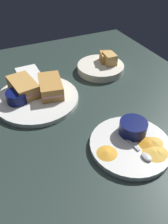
{
  "coord_description": "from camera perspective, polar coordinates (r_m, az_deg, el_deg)",
  "views": [
    {
      "loc": [
        59.78,
        -19.6,
        48.78
      ],
      "look_at": [
        9.65,
        3.81,
        3.0
      ],
      "focal_mm": 36.89,
      "sensor_mm": 36.0,
      "label": 1
    }
  ],
  "objects": [
    {
      "name": "sandwich_half_far",
      "position": [
        0.84,
        -14.8,
        6.05
      ],
      "size": [
        14.17,
        9.5,
        4.8
      ],
      "color": "tan",
      "rests_on": "plate_sandwich_main"
    },
    {
      "name": "ramekin_dark_sauce",
      "position": [
        0.81,
        -16.28,
        3.76
      ],
      "size": [
        7.26,
        7.26,
        3.71
      ],
      "color": "#0C144C",
      "rests_on": "plate_sandwich_main"
    },
    {
      "name": "plate_sandwich_main",
      "position": [
        0.83,
        -11.53,
        3.29
      ],
      "size": [
        29.08,
        29.08,
        1.6
      ],
      "primitive_type": "cylinder",
      "color": "white",
      "rests_on": "ground_plane"
    },
    {
      "name": "bread_basket_rear",
      "position": [
        0.99,
        4.4,
        11.21
      ],
      "size": [
        19.42,
        19.42,
        7.34
      ],
      "color": "silver",
      "rests_on": "ground_plane"
    },
    {
      "name": "paper_napkin_folded",
      "position": [
        1.01,
        -13.7,
        9.7
      ],
      "size": [
        11.18,
        9.22,
        0.4
      ],
      "primitive_type": "cube",
      "rotation": [
        0.0,
        0.0,
        0.02
      ],
      "color": "white",
      "rests_on": "ground_plane"
    },
    {
      "name": "spoon_by_gravy_ramekin",
      "position": [
        0.63,
        14.41,
        -9.98
      ],
      "size": [
        9.96,
        2.7,
        0.8
      ],
      "color": "silver",
      "rests_on": "plate_chips_companion"
    },
    {
      "name": "plantain_chip_scatter",
      "position": [
        0.64,
        14.76,
        -8.82
      ],
      "size": [
        12.77,
        20.63,
        0.6
      ],
      "color": "gold",
      "rests_on": "plate_chips_companion"
    },
    {
      "name": "plate_chips_companion",
      "position": [
        0.66,
        11.38,
        -8.03
      ],
      "size": [
        22.65,
        22.65,
        1.6
      ],
      "primitive_type": "cylinder",
      "color": "white",
      "rests_on": "ground_plane"
    },
    {
      "name": "spoon_by_dark_ramekin",
      "position": [
        0.83,
        -12.43,
        4.16
      ],
      "size": [
        2.85,
        9.96,
        0.8
      ],
      "color": "silver",
      "rests_on": "plate_sandwich_main"
    },
    {
      "name": "sandwich_half_near",
      "position": [
        0.83,
        -8.29,
        6.31
      ],
      "size": [
        14.37,
        9.99,
        4.8
      ],
      "color": "#C68C42",
      "rests_on": "plate_sandwich_main"
    },
    {
      "name": "ground_plane",
      "position": [
        0.81,
        -5.37,
        0.77
      ],
      "size": [
        110.0,
        110.0,
        3.0
      ],
      "primitive_type": "cube",
      "color": "#283833"
    },
    {
      "name": "ramekin_light_gravy",
      "position": [
        0.67,
        12.08,
        -3.66
      ],
      "size": [
        7.99,
        7.99,
        3.85
      ],
      "color": "#0C144C",
      "rests_on": "plate_chips_companion"
    }
  ]
}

